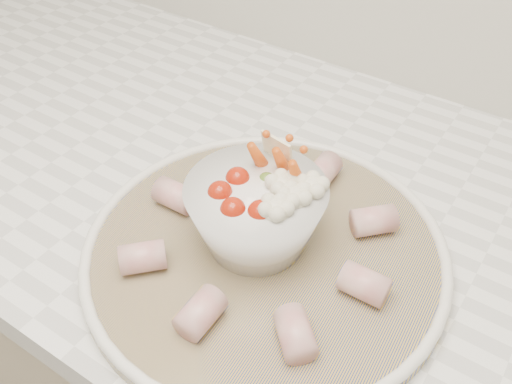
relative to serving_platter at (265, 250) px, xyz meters
The scene contains 3 objects.
serving_platter is the anchor object (origin of this frame).
veggie_bowl 0.05m from the serving_platter, 163.02° to the left, with size 0.14×0.14×0.11m.
cured_meat_rolls 0.02m from the serving_platter, 150.49° to the left, with size 0.28×0.28×0.03m.
Camera 1 is at (0.19, 1.01, 1.38)m, focal length 40.00 mm.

